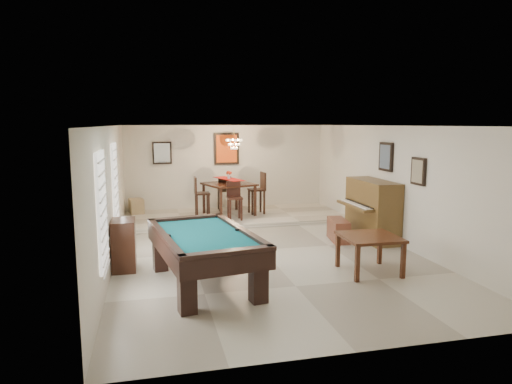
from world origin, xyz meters
name	(u,v)px	position (x,y,z in m)	size (l,w,h in m)	color
ground_plane	(262,250)	(0.00, 0.00, -0.01)	(6.00, 9.00, 0.02)	beige
wall_back	(226,168)	(0.00, 4.50, 1.30)	(6.00, 0.04, 2.60)	silver
wall_front	(360,244)	(0.00, -4.50, 1.30)	(6.00, 0.04, 2.60)	silver
wall_left	(112,194)	(-3.00, 0.00, 1.30)	(0.04, 9.00, 2.60)	silver
wall_right	(393,185)	(3.00, 0.00, 1.30)	(0.04, 9.00, 2.60)	silver
ceiling	(263,126)	(0.00, 0.00, 2.60)	(6.00, 9.00, 0.04)	white
dining_step	(234,217)	(0.00, 3.25, 0.06)	(6.00, 2.50, 0.12)	beige
window_left_front	(102,210)	(-2.97, -2.20, 1.40)	(0.06, 1.00, 1.70)	white
window_left_rear	(115,185)	(-2.97, 0.60, 1.40)	(0.06, 1.00, 1.70)	white
pool_table	(204,259)	(-1.44, -1.82, 0.43)	(1.40, 2.59, 0.86)	black
square_table	(369,254)	(1.50, -1.86, 0.34)	(0.97, 0.97, 0.67)	#381B0E
upright_piano	(366,210)	(2.52, 0.33, 0.68)	(0.92, 1.64, 1.37)	brown
piano_bench	(338,230)	(1.87, 0.36, 0.24)	(0.34, 0.88, 0.49)	brown
apothecary_chest	(124,245)	(-2.77, -0.70, 0.46)	(0.41, 0.62, 0.93)	black
dining_table	(229,197)	(-0.13, 3.31, 0.62)	(1.21, 1.21, 1.00)	black
flower_vase	(229,175)	(-0.13, 3.31, 1.24)	(0.13, 0.13, 0.23)	#B3270F
dining_chair_south	(235,201)	(-0.11, 2.58, 0.62)	(0.37, 0.37, 1.01)	black
dining_chair_north	(224,193)	(-0.16, 4.03, 0.63)	(0.37, 0.37, 1.01)	black
dining_chair_west	(202,197)	(-0.89, 3.27, 0.66)	(0.40, 0.40, 1.09)	black
dining_chair_east	(256,193)	(0.65, 3.30, 0.71)	(0.43, 0.43, 1.17)	black
corner_bench	(136,206)	(-2.67, 4.10, 0.33)	(0.37, 0.46, 0.41)	#9F8256
chandelier	(234,140)	(0.00, 3.20, 2.20)	(0.44, 0.44, 0.60)	#FFE5B2
back_painting	(227,149)	(0.00, 4.46, 1.90)	(0.75, 0.06, 0.95)	#D84C14
back_mirror	(162,153)	(-1.90, 4.46, 1.80)	(0.55, 0.06, 0.65)	white
right_picture_upper	(386,157)	(2.96, 0.30, 1.90)	(0.06, 0.55, 0.65)	slate
right_picture_lower	(418,171)	(2.96, -1.00, 1.70)	(0.06, 0.45, 0.55)	gray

